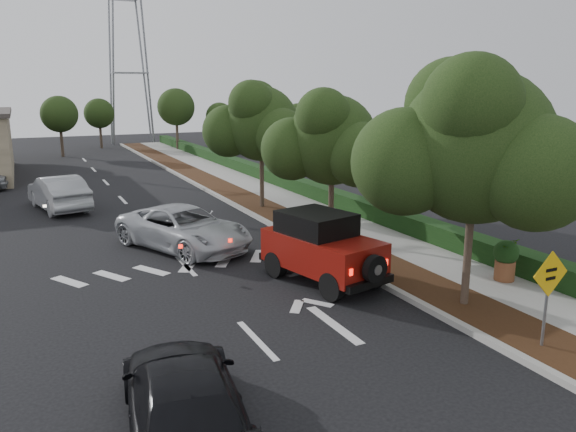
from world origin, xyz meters
TOP-DOWN VIEW (x-y plane):
  - ground at (0.00, 0.00)m, footprint 120.00×120.00m
  - curb at (4.60, 12.00)m, footprint 0.20×70.00m
  - planting_strip at (5.60, 12.00)m, footprint 1.80×70.00m
  - sidewalk at (7.50, 12.00)m, footprint 2.00×70.00m
  - hedge at (8.90, 12.00)m, footprint 0.80×70.00m
  - transmission_tower at (6.00, 48.00)m, footprint 7.00×4.00m
  - street_tree_near at (5.60, -0.50)m, footprint 3.80×3.80m
  - street_tree_mid at (5.60, 6.50)m, footprint 3.20×3.20m
  - street_tree_far at (5.60, 13.00)m, footprint 3.40×3.40m
  - red_jeep at (3.16, 2.95)m, footprint 2.56×4.20m
  - silver_suv_ahead at (0.50, 7.98)m, footprint 4.46×5.92m
  - black_suv_oncoming at (-2.41, -2.75)m, footprint 2.53×4.83m
  - silver_sedan_oncoming at (-3.04, 16.88)m, footprint 2.65×5.12m
  - speed_hump_sign at (5.40, -3.12)m, footprint 1.01×0.09m
  - terracotta_planter at (7.91, 0.39)m, footprint 0.72×0.72m

SIDE VIEW (x-z plane):
  - ground at x=0.00m, z-range 0.00..0.00m
  - transmission_tower at x=6.00m, z-range -14.00..14.00m
  - street_tree_near at x=5.60m, z-range -2.96..2.96m
  - street_tree_mid at x=5.60m, z-range -2.66..2.66m
  - street_tree_far at x=5.60m, z-range -2.81..2.81m
  - planting_strip at x=5.60m, z-range 0.00..0.12m
  - sidewalk at x=7.50m, z-range 0.00..0.12m
  - curb at x=4.60m, z-range 0.00..0.15m
  - hedge at x=8.90m, z-range 0.00..0.80m
  - black_suv_oncoming at x=-2.41m, z-range 0.00..1.34m
  - silver_suv_ahead at x=0.50m, z-range 0.00..1.49m
  - silver_sedan_oncoming at x=-3.04m, z-range 0.00..1.61m
  - terracotta_planter at x=7.91m, z-range 0.22..1.47m
  - red_jeep at x=3.16m, z-range 0.02..2.07m
  - speed_hump_sign at x=5.40m, z-range 0.41..2.56m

